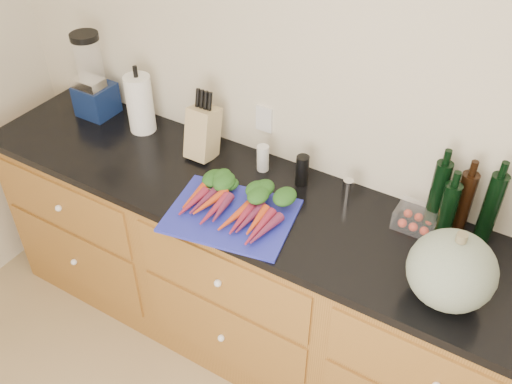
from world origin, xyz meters
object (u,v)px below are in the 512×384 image
Objects in this scene: squash at (452,270)px; knife_block at (203,133)px; cutting_board at (231,216)px; carrots at (236,204)px; paper_towel at (140,104)px; blender_appliance at (92,80)px; tomato_box at (417,219)px.

squash is 1.25× the size of knife_block.
carrots reaches higher than cutting_board.
paper_towel reaches higher than squash.
squash reaches higher than cutting_board.
cutting_board is at bearing -41.15° from knife_block.
knife_block is at bearing 138.85° from cutting_board.
blender_appliance is at bearing 162.57° from cutting_board.
blender_appliance is at bearing 164.61° from carrots.
paper_towel is 1.37m from tomato_box.
knife_block is 1.43× the size of tomato_box.
carrots is 2.46× the size of tomato_box.
paper_towel is at bearing 0.45° from blender_appliance.
knife_block is at bearing -1.52° from blender_appliance.
paper_towel reaches higher than cutting_board.
paper_towel reaches higher than knife_block.
squash reaches higher than knife_block.
squash is 0.37m from tomato_box.
paper_towel is (-1.57, 0.29, 0.01)m from squash.
squash is at bearing -8.79° from blender_appliance.
squash is 1.23m from knife_block.
blender_appliance is 1.81× the size of knife_block.
blender_appliance is at bearing -179.55° from paper_towel.
tomato_box is at bearing 0.42° from paper_towel.
paper_towel is 1.72× the size of tomato_box.
knife_block is at bearing 142.77° from carrots.
blender_appliance is 1.50× the size of paper_towel.
squash is (0.85, 0.03, 0.13)m from cutting_board.
cutting_board is 0.47m from knife_block.
squash is 0.69× the size of blender_appliance.
cutting_board is at bearing -17.43° from blender_appliance.
blender_appliance is at bearing 178.48° from knife_block.
knife_block is (0.67, -0.02, -0.07)m from blender_appliance.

